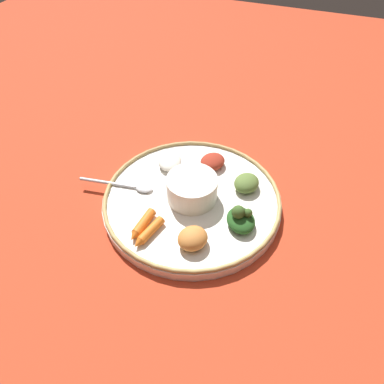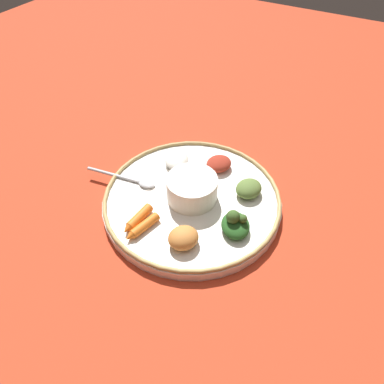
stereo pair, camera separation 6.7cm
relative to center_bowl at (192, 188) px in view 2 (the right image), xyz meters
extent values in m
plane|color=#B7381E|center=(0.00, 0.00, -0.05)|extent=(2.40, 2.40, 0.00)
cylinder|color=white|center=(0.00, 0.00, -0.04)|extent=(0.35, 0.35, 0.02)
torus|color=tan|center=(0.00, 0.00, -0.02)|extent=(0.34, 0.34, 0.01)
cylinder|color=silver|center=(0.00, 0.00, 0.00)|extent=(0.10, 0.10, 0.05)
cylinder|color=brown|center=(0.00, 0.00, 0.02)|extent=(0.09, 0.09, 0.01)
ellipsoid|color=silver|center=(0.01, -0.10, -0.02)|extent=(0.03, 0.04, 0.01)
cylinder|color=silver|center=(0.03, -0.17, -0.02)|extent=(0.03, 0.12, 0.01)
ellipsoid|color=#23511E|center=(0.03, 0.11, -0.01)|extent=(0.08, 0.07, 0.02)
sphere|color=#385623|center=(0.03, 0.12, 0.00)|extent=(0.02, 0.02, 0.02)
sphere|color=#385623|center=(0.03, 0.10, 0.01)|extent=(0.02, 0.02, 0.02)
cylinder|color=orange|center=(0.10, -0.06, -0.02)|extent=(0.06, 0.02, 0.02)
cone|color=orange|center=(0.13, -0.06, -0.02)|extent=(0.02, 0.02, 0.02)
cylinder|color=orange|center=(0.11, -0.04, -0.02)|extent=(0.06, 0.03, 0.02)
cone|color=orange|center=(0.14, -0.04, -0.02)|extent=(0.02, 0.02, 0.01)
ellipsoid|color=#567033|center=(-0.06, 0.09, -0.01)|extent=(0.06, 0.06, 0.03)
ellipsoid|color=#C67A38|center=(0.10, 0.04, -0.01)|extent=(0.07, 0.07, 0.03)
ellipsoid|color=silver|center=(-0.07, -0.08, -0.02)|extent=(0.07, 0.06, 0.02)
ellipsoid|color=maroon|center=(-0.10, 0.01, -0.01)|extent=(0.07, 0.07, 0.03)
camera|label=1|loc=(0.44, 0.17, 0.47)|focal=32.99mm
camera|label=2|loc=(0.41, 0.23, 0.47)|focal=32.99mm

